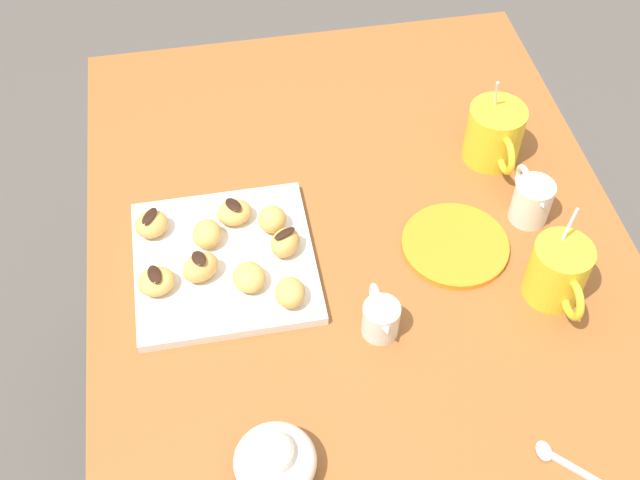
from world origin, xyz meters
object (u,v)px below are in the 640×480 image
at_px(coffee_mug_yellow_right, 559,271).
at_px(coffee_mug_yellow_left, 495,133).
at_px(dining_table, 357,290).
at_px(beignet_3, 207,234).
at_px(beignet_5, 285,243).
at_px(beignet_7, 201,267).
at_px(pastry_plate_square, 225,261).
at_px(beignet_4, 234,213).
at_px(saucer_orange_left, 455,245).
at_px(beignet_2, 249,277).
at_px(chocolate_sauce_pitcher, 381,317).
at_px(ice_cream_bowl, 275,460).
at_px(beignet_1, 156,281).
at_px(beignet_8, 272,219).
at_px(cream_pitcher_white, 531,198).
at_px(beignet_6, 152,224).
at_px(beignet_0, 290,293).

bearing_deg(coffee_mug_yellow_right, coffee_mug_yellow_left, 180.00).
relative_size(dining_table, beignet_3, 21.33).
xyz_separation_m(beignet_5, beignet_7, (0.02, -0.13, 0.00)).
height_order(pastry_plate_square, beignet_4, beignet_4).
xyz_separation_m(pastry_plate_square, beignet_4, (-0.07, 0.02, 0.02)).
distance_m(saucer_orange_left, beignet_2, 0.32).
bearing_deg(beignet_3, chocolate_sauce_pitcher, 49.57).
distance_m(coffee_mug_yellow_right, ice_cream_bowl, 0.48).
height_order(beignet_1, beignet_8, beignet_8).
distance_m(cream_pitcher_white, beignet_4, 0.46).
bearing_deg(beignet_3, beignet_2, 29.89).
height_order(coffee_mug_yellow_left, beignet_2, coffee_mug_yellow_left).
height_order(coffee_mug_yellow_left, cream_pitcher_white, coffee_mug_yellow_left).
distance_m(beignet_3, beignet_6, 0.09).
bearing_deg(beignet_0, beignet_4, -159.84).
xyz_separation_m(pastry_plate_square, beignet_7, (0.03, -0.03, 0.03)).
relative_size(coffee_mug_yellow_right, beignet_5, 2.94).
bearing_deg(ice_cream_bowl, beignet_5, 169.16).
xyz_separation_m(coffee_mug_yellow_right, ice_cream_bowl, (0.20, -0.43, -0.02)).
height_order(cream_pitcher_white, beignet_0, cream_pitcher_white).
bearing_deg(coffee_mug_yellow_left, chocolate_sauce_pitcher, -40.66).
relative_size(cream_pitcher_white, beignet_7, 1.89).
relative_size(beignet_2, beignet_7, 0.93).
relative_size(cream_pitcher_white, beignet_2, 2.04).
height_order(beignet_3, beignet_8, beignet_8).
height_order(saucer_orange_left, beignet_0, beignet_0).
relative_size(pastry_plate_square, beignet_2, 5.17).
relative_size(coffee_mug_yellow_left, chocolate_sauce_pitcher, 1.67).
xyz_separation_m(beignet_3, beignet_8, (-0.01, 0.10, 0.00)).
xyz_separation_m(saucer_orange_left, beignet_6, (-0.10, -0.45, 0.03)).
bearing_deg(beignet_8, beignet_2, -25.37).
relative_size(coffee_mug_yellow_left, beignet_4, 2.85).
xyz_separation_m(beignet_3, beignet_7, (0.06, -0.01, 0.00)).
bearing_deg(beignet_4, beignet_5, 41.92).
bearing_deg(beignet_2, ice_cream_bowl, -0.60).
bearing_deg(beignet_3, coffee_mug_yellow_left, 103.25).
bearing_deg(beignet_3, saucer_orange_left, 80.04).
relative_size(coffee_mug_yellow_left, beignet_2, 3.00).
bearing_deg(saucer_orange_left, beignet_5, -95.85).
xyz_separation_m(coffee_mug_yellow_left, beignet_7, (0.18, -0.50, -0.02)).
bearing_deg(beignet_5, coffee_mug_yellow_right, 70.18).
height_order(pastry_plate_square, beignet_1, beignet_1).
relative_size(beignet_7, beignet_8, 1.24).
bearing_deg(beignet_4, beignet_2, 3.18).
bearing_deg(ice_cream_bowl, beignet_0, 166.82).
bearing_deg(beignet_8, beignet_1, -65.15).
bearing_deg(dining_table, beignet_8, -105.83).
height_order(beignet_5, beignet_6, beignet_5).
bearing_deg(saucer_orange_left, beignet_0, -76.49).
xyz_separation_m(beignet_6, beignet_7, (0.10, 0.07, 0.00)).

